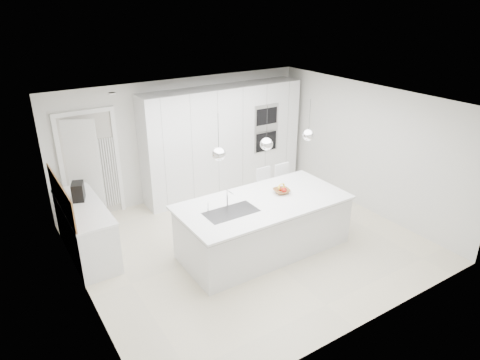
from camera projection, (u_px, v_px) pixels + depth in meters
floor at (249, 243)px, 7.52m from camera, size 5.50×5.50×0.00m
wall_back at (183, 138)px, 8.96m from camera, size 5.50×0.00×5.50m
wall_left at (78, 222)px, 5.66m from camera, size 0.00×5.00×5.00m
ceiling at (251, 103)px, 6.53m from camera, size 5.50×5.50×0.00m
tall_cabinets at (224, 140)px, 9.16m from camera, size 3.60×0.60×2.30m
oven_stack at (266, 128)px, 9.29m from camera, size 0.62×0.04×1.05m
doorway_frame at (91, 167)px, 8.06m from camera, size 1.11×0.08×2.13m
hallway_door at (78, 172)px, 7.90m from camera, size 0.76×0.38×2.00m
radiator at (109, 173)px, 8.28m from camera, size 0.32×0.04×1.40m
left_base_cabinets at (86, 231)px, 7.06m from camera, size 0.60×1.80×0.86m
left_worktop at (82, 206)px, 6.88m from camera, size 0.62×1.82×0.04m
oak_backsplash at (61, 195)px, 6.63m from camera, size 0.02×1.80×0.50m
island_base at (264, 227)px, 7.17m from camera, size 2.80×1.20×0.86m
island_worktop at (263, 202)px, 7.03m from camera, size 2.84×1.40×0.04m
island_sink at (231, 217)px, 6.69m from camera, size 0.84×0.44×0.18m
island_tap at (227, 198)px, 6.78m from camera, size 0.02×0.02×0.30m
pendant_left at (219, 154)px, 6.16m from camera, size 0.20×0.20×0.20m
pendant_mid at (266, 144)px, 6.59m from camera, size 0.20×0.20×0.20m
pendant_right at (308, 135)px, 7.01m from camera, size 0.20×0.20×0.20m
fruit_bowl at (282, 191)px, 7.29m from camera, size 0.33×0.33×0.07m
espresso_machine at (78, 191)px, 7.01m from camera, size 0.26×0.32×0.30m
bar_stool_left at (267, 194)px, 8.23m from camera, size 0.33×0.46×0.99m
bar_stool_right at (285, 190)px, 8.36m from camera, size 0.33×0.46×1.01m
apple_a at (284, 190)px, 7.24m from camera, size 0.09×0.09×0.09m
apple_b at (285, 190)px, 7.26m from camera, size 0.08×0.08×0.08m
apple_c at (281, 189)px, 7.29m from camera, size 0.07×0.07×0.07m
apple_extra_3 at (284, 191)px, 7.23m from camera, size 0.08×0.08×0.08m
banana_bunch at (281, 186)px, 7.29m from camera, size 0.22×0.16×0.20m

